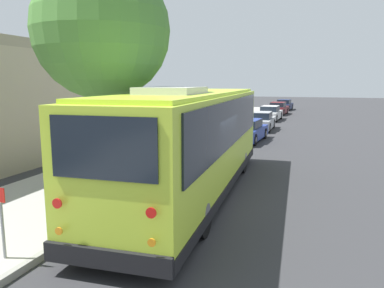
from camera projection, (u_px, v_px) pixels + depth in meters
ground_plane at (199, 202)px, 11.00m from camera, size 160.00×160.00×0.00m
sidewalk_slab at (78, 187)px, 12.29m from camera, size 80.00×4.43×0.15m
curb_strip at (141, 193)px, 11.58m from camera, size 80.00×0.14×0.15m
shuttle_bus at (193, 137)px, 11.46m from camera, size 11.32×3.15×3.36m
parked_sedan_blue at (246, 131)px, 22.11m from camera, size 4.68×2.02×1.31m
parked_sedan_silver at (261, 121)px, 27.34m from camera, size 4.35×1.79×1.33m
parked_sedan_white at (270, 114)px, 34.12m from camera, size 4.74×1.88×1.33m
parked_sedan_maroon at (278, 109)px, 40.22m from camera, size 4.76×1.93×1.33m
parked_sedan_navy at (284, 105)px, 46.69m from camera, size 4.72×1.98×1.30m
street_tree at (104, 23)px, 10.57m from camera, size 3.86×3.86×7.27m
sign_post_near at (2, 222)px, 7.06m from camera, size 0.06×0.22×1.39m
sign_post_far at (70, 199)px, 9.01m from camera, size 0.06×0.06×1.11m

